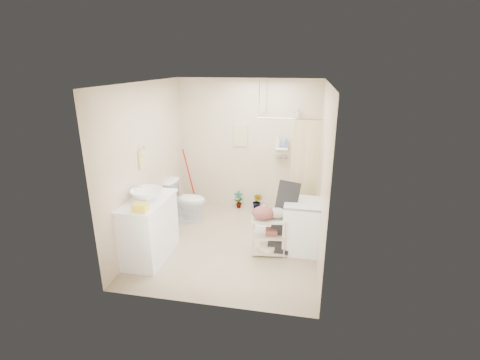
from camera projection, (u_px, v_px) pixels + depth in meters
The scene contains 23 objects.
floor at pixel (232, 243), 5.84m from camera, with size 3.20×3.20×0.00m, color tan.
ceiling at pixel (230, 82), 5.00m from camera, with size 2.80×3.20×0.04m, color silver.
wall_back at pixel (248, 146), 6.91m from camera, with size 2.80×0.04×2.60m, color beige.
wall_front at pixel (201, 209), 3.93m from camera, with size 2.80×0.04×2.60m, color beige.
wall_left at pixel (148, 164), 5.67m from camera, with size 0.04×3.20×2.60m, color beige.
wall_right at pixel (323, 174), 5.17m from camera, with size 0.04×3.20×2.60m, color beige.
vanity at pixel (148, 229), 5.29m from camera, with size 0.60×1.08×0.95m, color white.
sink at pixel (147, 195), 5.10m from camera, with size 0.48×0.48×0.17m, color white.
counter_basket at pixel (141, 208), 4.73m from camera, with size 0.19×0.15×0.11m, color yellow.
floor_basket at pixel (145, 267), 5.04m from camera, with size 0.24×0.19×0.13m, color gold.
toilet at pixel (186, 200), 6.58m from camera, with size 0.44×0.77×0.79m, color silver.
mop at pixel (188, 177), 7.22m from camera, with size 0.12×0.12×1.23m, color #C70302, non-canonical shape.
potted_plant_a at pixel (239, 200), 7.17m from camera, with size 0.19×0.13×0.36m, color brown.
potted_plant_b at pixel (257, 202), 7.06m from camera, with size 0.20×0.16×0.37m, color #9A582D.
hanging_towel at pixel (241, 136), 6.85m from camera, with size 0.28×0.03×0.42m, color beige.
towel_ring at pixel (142, 157), 5.43m from camera, with size 0.04×0.22×0.34m, color #E1D17D, non-canonical shape.
tp_holder at pixel (154, 196), 5.90m from camera, with size 0.08×0.12×0.14m, color white, non-canonical shape.
shower at pixel (289, 168), 6.33m from camera, with size 1.10×1.10×2.10m, color white, non-canonical shape.
shampoo_bottle_a at pixel (278, 141), 6.67m from camera, with size 0.09×0.09×0.24m, color silver.
shampoo_bottle_b at pixel (286, 143), 6.65m from camera, with size 0.08×0.09×0.19m, color #4C6EB2.
washing_machine at pixel (302, 226), 5.51m from camera, with size 0.57×0.59×0.83m, color white.
laundry_rack at pixel (268, 233), 5.41m from camera, with size 0.52×0.31×0.72m, color beige, non-canonical shape.
ironing_board at pixel (284, 217), 5.39m from camera, with size 0.34×0.10×1.19m, color black, non-canonical shape.
Camera 1 is at (1.12, -5.07, 2.88)m, focal length 26.00 mm.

